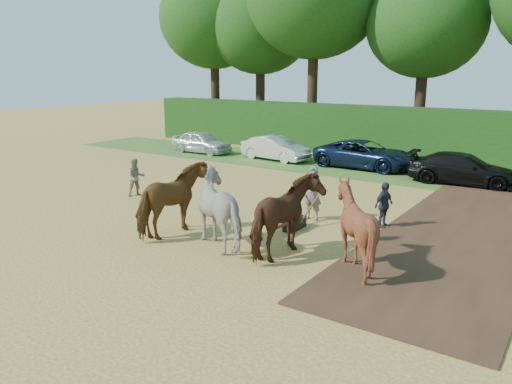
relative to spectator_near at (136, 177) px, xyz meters
name	(u,v)px	position (x,y,z in m)	size (l,w,h in m)	color
ground	(338,289)	(10.79, -3.58, -0.78)	(120.00, 120.00, 0.00)	gold
earth_strip	(469,225)	(12.29, 3.42, -0.76)	(4.50, 17.00, 0.05)	#472D1C
grass_verge	(468,182)	(10.79, 10.42, -0.77)	(50.00, 5.00, 0.03)	#38601E
hedgerow	(490,140)	(10.79, 14.92, 0.72)	(46.00, 1.60, 3.00)	#14380F
spectator_near	(136,177)	(0.00, 0.00, 0.00)	(0.76, 0.59, 1.57)	#B3A28C
spectator_far	(384,205)	(9.95, 1.63, -0.02)	(0.90, 0.37, 1.53)	#262933
plough_team	(258,212)	(7.70, -2.42, 0.33)	(7.33, 5.48, 2.25)	brown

